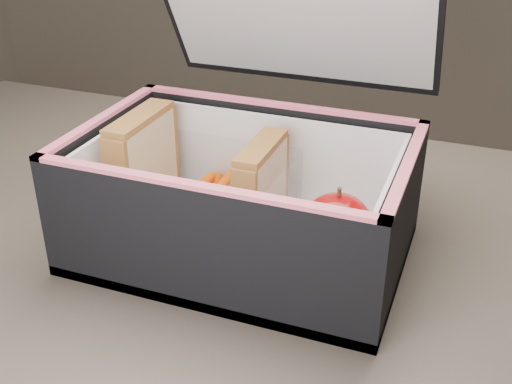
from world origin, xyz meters
TOP-DOWN VIEW (x-y plane):
  - kitchen_table at (0.00, 0.00)m, footprint 1.20×0.80m
  - lunch_bag at (0.01, 0.05)m, footprint 0.32×0.31m
  - plastic_tub at (-0.05, 0.05)m, footprint 0.18×0.13m
  - sandwich_left at (-0.11, 0.05)m, footprint 0.03×0.10m
  - sandwich_right at (0.02, 0.05)m, footprint 0.02×0.09m
  - carrot_sticks at (-0.05, 0.06)m, footprint 0.04×0.14m
  - paper_napkin at (0.10, 0.04)m, footprint 0.09×0.09m
  - red_apple at (0.10, 0.04)m, footprint 0.08×0.08m

SIDE VIEW (x-z plane):
  - kitchen_table at x=0.00m, z-range 0.28..1.03m
  - paper_napkin at x=0.10m, z-range 0.76..0.77m
  - carrot_sticks at x=-0.05m, z-range 0.77..0.80m
  - plastic_tub at x=-0.05m, z-range 0.76..0.84m
  - red_apple at x=0.10m, z-range 0.77..0.84m
  - sandwich_right at x=0.02m, z-range 0.77..0.87m
  - lunch_bag at x=0.01m, z-range 0.67..0.97m
  - sandwich_left at x=-0.11m, z-range 0.77..0.88m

